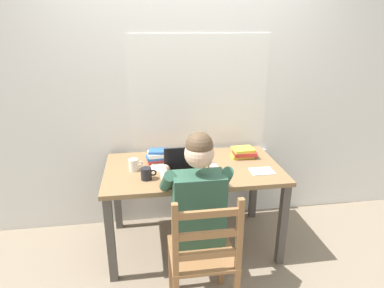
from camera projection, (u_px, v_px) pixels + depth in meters
The scene contains 13 objects.
ground_plane at pixel (193, 243), 2.99m from camera, with size 8.00×8.00×0.00m, color gray.
back_wall at pixel (185, 91), 3.00m from camera, with size 6.00×0.08×2.60m.
desk at pixel (193, 177), 2.77m from camera, with size 1.44×0.81×0.75m.
seated_person at pixel (196, 204), 2.30m from camera, with size 0.50×0.60×1.24m.
wooden_chair at pixel (203, 256), 2.12m from camera, with size 0.42×0.42×0.94m.
laptop at pixel (187, 171), 2.52m from camera, with size 0.33×0.30×0.23m.
computer_mouse at pixel (223, 178), 2.49m from camera, with size 0.06×0.10×0.03m, color black.
coffee_mug_white at pixel (134, 165), 2.65m from camera, with size 0.11×0.08×0.10m.
coffee_mug_dark at pixel (147, 174), 2.50m from camera, with size 0.12×0.08×0.09m.
book_stack_main at pixel (158, 156), 2.81m from camera, with size 0.21×0.16×0.12m.
book_stack_side at pixel (243, 153), 2.92m from camera, with size 0.22×0.17×0.08m.
paper_pile_near_laptop at pixel (262, 171), 2.64m from camera, with size 0.19×0.14×0.01m, color white.
paper_pile_back_corner at pixel (163, 167), 2.71m from camera, with size 0.20×0.18×0.01m, color white.
Camera 1 is at (-0.38, -2.48, 1.86)m, focal length 30.87 mm.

